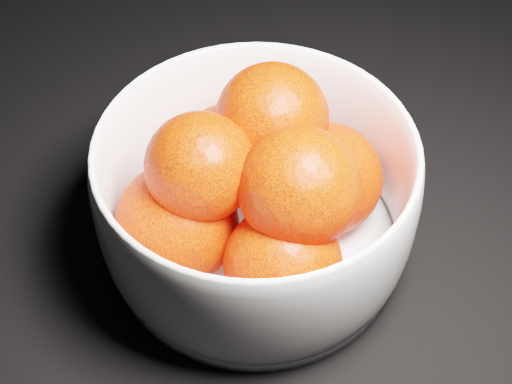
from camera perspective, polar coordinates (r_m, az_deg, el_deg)
The scene contains 2 objects.
bowl at distance 0.54m, azimuth 0.00°, elevation -0.42°, with size 0.24×0.24×0.12m.
orange_pile at distance 0.52m, azimuth 0.09°, elevation 0.41°, with size 0.17×0.19×0.14m.
Camera 1 is at (-0.07, -0.05, 0.46)m, focal length 50.00 mm.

